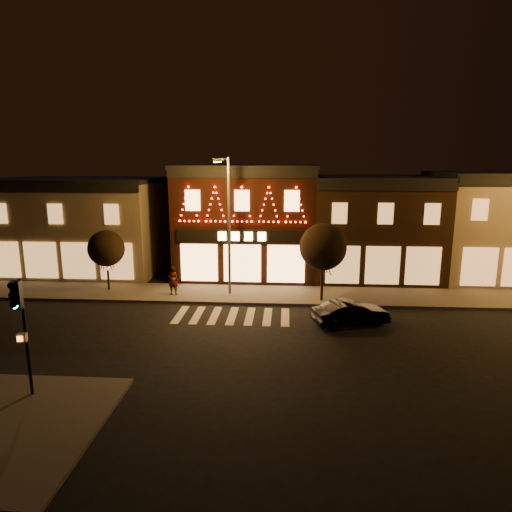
# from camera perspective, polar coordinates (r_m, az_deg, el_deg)

# --- Properties ---
(ground) EXTENTS (120.00, 120.00, 0.00)m
(ground) POSITION_cam_1_polar(r_m,az_deg,el_deg) (22.16, -4.27, -11.02)
(ground) COLOR black
(ground) RESTS_ON ground
(sidewalk_far) EXTENTS (44.00, 4.00, 0.15)m
(sidewalk_far) POSITION_cam_1_polar(r_m,az_deg,el_deg) (29.47, 1.80, -4.91)
(sidewalk_far) COLOR #47423D
(sidewalk_far) RESTS_ON ground
(building_left) EXTENTS (12.20, 8.28, 7.30)m
(building_left) POSITION_cam_1_polar(r_m,az_deg,el_deg) (38.05, -21.04, 3.69)
(building_left) COLOR #7D7159
(building_left) RESTS_ON ground
(building_pulp) EXTENTS (10.20, 8.34, 8.30)m
(building_pulp) POSITION_cam_1_polar(r_m,az_deg,el_deg) (34.57, -1.11, 4.57)
(building_pulp) COLOR black
(building_pulp) RESTS_ON ground
(building_right_a) EXTENTS (9.20, 8.28, 7.50)m
(building_right_a) POSITION_cam_1_polar(r_m,az_deg,el_deg) (35.12, 14.56, 3.64)
(building_right_a) COLOR #342112
(building_right_a) RESTS_ON ground
(building_right_b) EXTENTS (9.20, 8.28, 7.80)m
(building_right_b) POSITION_cam_1_polar(r_m,az_deg,el_deg) (37.81, 28.12, 3.41)
(building_right_b) COLOR #7D7159
(building_right_b) RESTS_ON ground
(traffic_signal_near) EXTENTS (0.35, 0.46, 4.42)m
(traffic_signal_near) POSITION_cam_1_polar(r_m,az_deg,el_deg) (18.16, -27.57, -6.67)
(traffic_signal_near) COLOR black
(traffic_signal_near) RESTS_ON sidewalk_near
(streetlamp_mid) EXTENTS (0.81, 1.98, 8.68)m
(streetlamp_mid) POSITION_cam_1_polar(r_m,az_deg,el_deg) (28.27, -3.64, 5.07)
(streetlamp_mid) COLOR #59595E
(streetlamp_mid) RESTS_ON sidewalk_far
(tree_left) EXTENTS (2.40, 2.40, 4.00)m
(tree_left) POSITION_cam_1_polar(r_m,az_deg,el_deg) (31.31, -18.38, 0.91)
(tree_left) COLOR black
(tree_left) RESTS_ON sidewalk_far
(tree_right) EXTENTS (2.86, 2.86, 4.79)m
(tree_right) POSITION_cam_1_polar(r_m,az_deg,el_deg) (27.61, 8.47, 1.13)
(tree_right) COLOR black
(tree_right) RESTS_ON sidewalk_far
(dark_sedan) EXTENTS (4.27, 2.63, 1.33)m
(dark_sedan) POSITION_cam_1_polar(r_m,az_deg,el_deg) (24.75, 11.92, -7.09)
(dark_sedan) COLOR black
(dark_sedan) RESTS_ON ground
(pedestrian) EXTENTS (0.76, 0.57, 1.88)m
(pedestrian) POSITION_cam_1_polar(r_m,az_deg,el_deg) (29.43, -10.41, -3.08)
(pedestrian) COLOR gray
(pedestrian) RESTS_ON sidewalk_far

